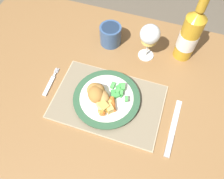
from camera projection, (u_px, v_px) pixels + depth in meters
ground_plane at (112, 149)px, 1.42m from camera, size 6.00×6.00×0.00m
dining_table at (112, 104)px, 0.86m from camera, size 1.30×0.83×0.74m
placemat at (109, 102)px, 0.76m from camera, size 0.38×0.25×0.01m
dinner_plate at (107, 98)px, 0.75m from camera, size 0.23×0.23×0.02m
breaded_croquettes at (97, 93)px, 0.73m from camera, size 0.10×0.09×0.05m
green_beans_pile at (118, 92)px, 0.75m from camera, size 0.08×0.07×0.02m
glazed_carrots at (107, 105)px, 0.72m from camera, size 0.07×0.07×0.02m
fork at (50, 84)px, 0.80m from camera, size 0.02×0.13×0.01m
table_knife at (172, 132)px, 0.70m from camera, size 0.02×0.21×0.01m
wine_glass at (150, 36)px, 0.78m from camera, size 0.07×0.07×0.15m
bottle at (190, 35)px, 0.78m from camera, size 0.07×0.07×0.28m
roast_potatoes at (104, 107)px, 0.71m from camera, size 0.06×0.05×0.03m
drinking_cup at (111, 35)px, 0.87m from camera, size 0.09×0.09×0.08m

